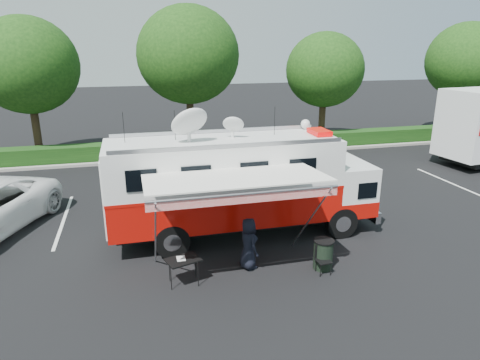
% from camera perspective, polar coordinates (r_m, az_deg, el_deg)
% --- Properties ---
extents(ground_plane, '(120.00, 120.00, 0.00)m').
position_cam_1_polar(ground_plane, '(15.65, 0.46, -7.18)').
color(ground_plane, black).
rests_on(ground_plane, ground).
extents(back_border, '(60.00, 6.14, 8.87)m').
position_cam_1_polar(back_border, '(27.10, -4.35, 14.30)').
color(back_border, '#9E998E').
rests_on(back_border, ground_plane).
extents(stall_lines, '(24.12, 5.50, 0.01)m').
position_cam_1_polar(stall_lines, '(18.24, -3.49, -3.49)').
color(stall_lines, silver).
rests_on(stall_lines, ground_plane).
extents(command_truck, '(9.39, 2.58, 4.51)m').
position_cam_1_polar(command_truck, '(14.92, 0.18, -0.47)').
color(command_truck, black).
rests_on(command_truck, ground_plane).
extents(awning, '(5.13, 2.65, 3.10)m').
position_cam_1_polar(awning, '(11.95, -0.47, -0.23)').
color(awning, white).
rests_on(awning, ground_plane).
extents(person, '(0.69, 0.89, 1.62)m').
position_cam_1_polar(person, '(13.47, 1.13, -11.57)').
color(person, black).
rests_on(person, ground_plane).
extents(folding_table, '(1.08, 0.90, 0.79)m').
position_cam_1_polar(folding_table, '(12.40, -7.60, -10.61)').
color(folding_table, black).
rests_on(folding_table, ground_plane).
extents(folding_chair, '(0.44, 0.45, 0.87)m').
position_cam_1_polar(folding_chair, '(13.23, 10.92, -9.99)').
color(folding_chair, black).
rests_on(folding_chair, ground_plane).
extents(trash_bin, '(0.63, 0.63, 0.94)m').
position_cam_1_polar(trash_bin, '(13.45, 11.04, -9.68)').
color(trash_bin, black).
rests_on(trash_bin, ground_plane).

